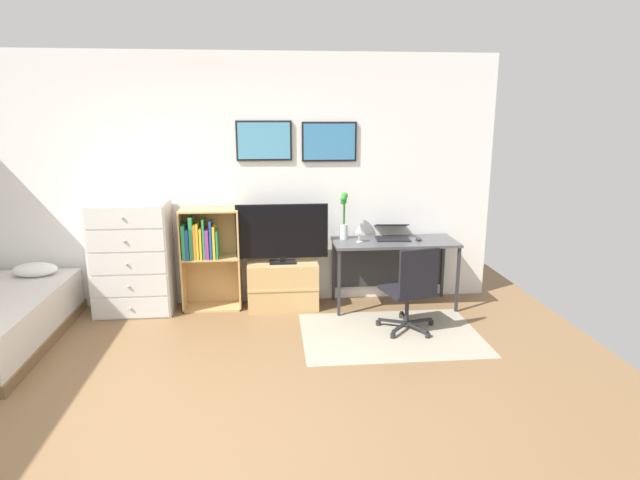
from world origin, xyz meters
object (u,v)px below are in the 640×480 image
bookshelf (206,251)px  computer_mouse (419,239)px  desk (393,251)px  office_chair (412,287)px  wine_glass (359,230)px  tv_stand (283,285)px  bamboo_vase (344,217)px  dresser (132,258)px  television (282,234)px  laptop (392,232)px

bookshelf → computer_mouse: 2.28m
bookshelf → desk: size_ratio=0.82×
office_chair → wine_glass: 0.92m
computer_mouse → tv_stand: bearing=176.1°
tv_stand → bamboo_vase: bamboo_vase is taller
desk → wine_glass: wine_glass is taller
dresser → computer_mouse: (3.03, -0.08, 0.16)m
tv_stand → television: (0.00, -0.02, 0.58)m
tv_stand → wine_glass: 1.03m
office_chair → wine_glass: bearing=105.8°
bookshelf → television: size_ratio=1.12×
desk → laptop: (-0.00, 0.05, 0.20)m
computer_mouse → bamboo_vase: size_ratio=0.20×
television → desk: television is taller
bookshelf → wine_glass: size_ratio=6.07×
wine_glass → office_chair: bearing=-60.8°
laptop → bookshelf: bearing=-175.6°
dresser → bamboo_vase: (2.24, 0.08, 0.38)m
television → laptop: bearing=3.3°
tv_stand → computer_mouse: 1.55m
desk → wine_glass: (-0.39, -0.10, 0.27)m
wine_glass → desk: bearing=14.7°
dresser → office_chair: bearing=-16.1°
desk → office_chair: size_ratio=1.54×
desk → office_chair: bearing=-89.6°
dresser → bamboo_vase: bamboo_vase is taller
tv_stand → office_chair: office_chair is taller
bookshelf → desk: bearing=-1.4°
tv_stand → laptop: laptop is taller
tv_stand → television: bearing=-90.0°
laptop → wine_glass: (-0.39, -0.15, 0.07)m
office_chair → computer_mouse: office_chair is taller
dresser → desk: 2.77m
dresser → bookshelf: (0.76, 0.06, 0.05)m
bamboo_vase → dresser: bearing=-178.0°
bookshelf → television: bearing=-5.0°
office_chair → computer_mouse: 0.82m
desk → bamboo_vase: bearing=173.3°
laptop → computer_mouse: (0.26, -0.14, -0.05)m
television → office_chair: size_ratio=1.13×
tv_stand → laptop: 1.32m
office_chair → wine_glass: wine_glass is taller
office_chair → computer_mouse: bearing=57.4°
bookshelf → bamboo_vase: (1.48, 0.01, 0.34)m
television → dresser: bearing=179.7°
office_chair → bamboo_vase: size_ratio=1.68×
dresser → office_chair: 2.90m
television → office_chair: television is taller
computer_mouse → television: bearing=177.0°
desk → laptop: 0.21m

